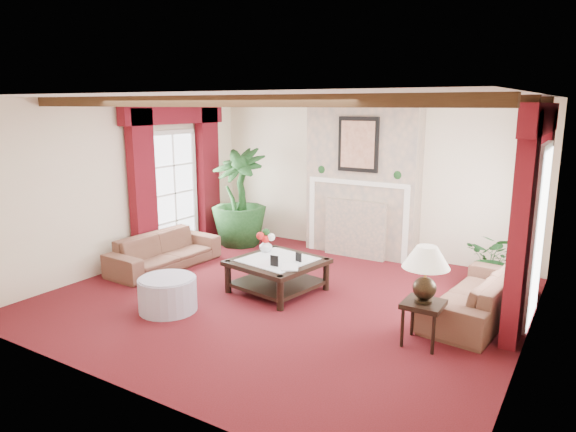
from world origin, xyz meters
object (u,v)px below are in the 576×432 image
Objects in this scene: sofa_left at (164,245)px; coffee_table at (277,276)px; side_table at (422,323)px; potted_palm at (239,218)px; sofa_right at (478,286)px; ottoman at (168,294)px.

sofa_left is 2.16m from coffee_table.
coffee_table is 2.27× the size of side_table.
potted_palm is (0.19, 1.77, 0.14)m from sofa_left.
potted_palm reaches higher than sofa_left.
potted_palm is (-4.57, 1.16, 0.11)m from sofa_right.
sofa_right is at bearing 72.79° from side_table.
potted_palm reaches higher than sofa_right.
sofa_right is (4.76, 0.61, 0.02)m from sofa_left.
coffee_table is at bearing -71.13° from sofa_right.
ottoman is (-3.08, -0.77, -0.03)m from side_table.
side_table is (-0.35, -1.12, -0.14)m from sofa_right.
coffee_table is (1.96, -1.73, -0.28)m from potted_palm.
sofa_left reaches higher than side_table.
potted_palm is 3.27m from ottoman.
sofa_right is 1.19m from side_table.
potted_palm is at bearing 151.57° from side_table.
sofa_left is 4.80m from sofa_right.
sofa_left is 2.59× the size of ottoman.
potted_palm is 2.63m from coffee_table.
sofa_left is 1.78m from potted_palm.
coffee_table is at bearing -86.11° from sofa_left.
potted_palm is at bearing -97.65° from sofa_right.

